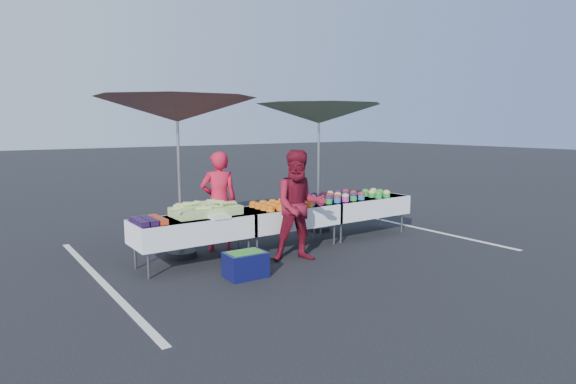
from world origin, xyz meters
TOP-DOWN VIEW (x-y plane):
  - ground at (0.00, 0.00)m, footprint 80.00×80.00m
  - stripe_left at (-3.20, 0.00)m, footprint 0.10×5.00m
  - stripe_right at (3.20, 0.00)m, footprint 0.10×5.00m
  - table_left at (-1.80, 0.00)m, footprint 1.86×0.81m
  - table_center at (0.00, 0.00)m, footprint 1.86×0.81m
  - table_right at (1.80, 0.00)m, footprint 1.86×0.81m
  - berry_punnets at (-2.51, -0.06)m, footprint 0.40×0.54m
  - corn_pile at (-1.56, 0.04)m, footprint 1.16×0.57m
  - plastic_bags at (-1.50, -0.30)m, footprint 0.30×0.25m
  - carrot_bowls at (-0.15, -0.01)m, footprint 0.95×0.69m
  - potato_cups at (0.95, 0.00)m, footprint 1.34×0.58m
  - bean_baskets at (2.06, -0.10)m, footprint 0.36×0.50m
  - vendor at (-1.06, 0.56)m, footprint 0.73×0.59m
  - customer at (-0.30, -0.75)m, footprint 1.06×0.97m
  - umbrella_left at (-1.77, 0.56)m, footprint 3.31×3.31m
  - umbrella_right at (1.32, 0.80)m, footprint 3.22×3.22m
  - storage_bin at (-1.45, -1.01)m, footprint 0.58×0.44m

SIDE VIEW (x-z plane):
  - ground at x=0.00m, z-range 0.00..0.00m
  - stripe_left at x=-3.20m, z-range 0.00..0.00m
  - stripe_right at x=3.20m, z-range 0.00..0.00m
  - storage_bin at x=-1.45m, z-range 0.01..0.38m
  - table_left at x=-1.80m, z-range 0.21..0.96m
  - table_center at x=0.00m, z-range 0.21..0.96m
  - table_right at x=1.80m, z-range 0.21..0.96m
  - plastic_bags at x=-1.50m, z-range 0.75..0.80m
  - berry_punnets at x=-2.51m, z-range 0.75..0.83m
  - carrot_bowls at x=-0.15m, z-range 0.75..0.85m
  - bean_baskets at x=2.06m, z-range 0.75..0.90m
  - potato_cups at x=0.95m, z-range 0.75..0.91m
  - corn_pile at x=-1.56m, z-range 0.71..0.97m
  - vendor at x=-1.06m, z-range 0.00..1.72m
  - customer at x=-0.30m, z-range 0.00..1.78m
  - umbrella_right at x=1.32m, z-range 1.06..3.67m
  - umbrella_left at x=-1.77m, z-range 1.07..3.71m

